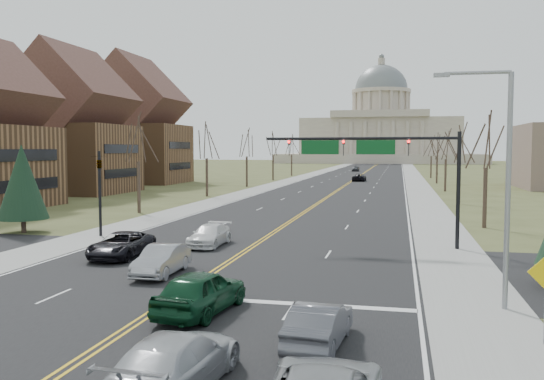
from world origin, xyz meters
The scene contains 34 objects.
ground centered at (0.00, 0.00, 0.00)m, with size 600.00×600.00×0.00m, color #454A25.
road centered at (0.00, 110.00, 0.01)m, with size 20.00×380.00×0.01m, color black.
cross_road centered at (0.00, 6.00, 0.01)m, with size 120.00×14.00×0.01m, color black.
sidewalk_left centered at (-12.00, 110.00, 0.01)m, with size 4.00×380.00×0.03m, color gray.
sidewalk_right centered at (12.00, 110.00, 0.01)m, with size 4.00×380.00×0.03m, color gray.
center_line centered at (0.00, 110.00, 0.01)m, with size 0.42×380.00×0.01m, color gold.
edge_line_left centered at (-9.80, 110.00, 0.01)m, with size 0.15×380.00×0.01m, color silver.
edge_line_right centered at (9.80, 110.00, 0.01)m, with size 0.15×380.00×0.01m, color silver.
stop_bar centered at (5.00, -1.00, 0.01)m, with size 9.50×0.50×0.01m, color silver.
capitol centered at (0.00, 249.91, 14.20)m, with size 90.00×60.00×50.00m.
signal_mast centered at (7.45, 13.50, 5.76)m, with size 12.12×0.44×7.20m.
signal_left centered at (-11.50, 13.50, 3.71)m, with size 0.32×0.36×6.00m.
street_light centered at (12.74, 0.00, 5.23)m, with size 2.90×0.25×9.07m.
tree_r_0 centered at (15.50, 24.00, 6.55)m, with size 3.74×3.74×8.50m.
tree_l_0 centered at (-15.50, 28.00, 6.94)m, with size 3.96×3.96×9.00m.
tree_r_1 centered at (15.50, 44.00, 6.55)m, with size 3.74×3.74×8.50m.
tree_l_1 centered at (-15.50, 48.00, 6.94)m, with size 3.96×3.96×9.00m.
tree_r_2 centered at (15.50, 64.00, 6.55)m, with size 3.74×3.74×8.50m.
tree_l_2 centered at (-15.50, 68.00, 6.94)m, with size 3.96×3.96×9.00m.
tree_r_3 centered at (15.50, 84.00, 6.55)m, with size 3.74×3.74×8.50m.
tree_l_3 centered at (-15.50, 88.00, 6.94)m, with size 3.96×3.96×9.00m.
tree_r_4 centered at (15.50, 104.00, 6.55)m, with size 3.74×3.74×8.50m.
tree_l_4 centered at (-15.50, 108.00, 6.94)m, with size 3.96×3.96×9.00m.
conifer_l centered at (-18.00, 14.00, 3.74)m, with size 3.64×3.64×6.50m.
bldg_left_mid centered at (-36.00, 50.00, 8.54)m, with size 15.10×14.28×20.75m.
bldg_left_far centered at (-38.00, 74.00, 9.54)m, with size 17.10×14.28×23.25m.
car_nb_inner_lead centered at (1.84, -3.09, 0.85)m, with size 1.97×4.90×1.67m, color #0C371E.
car_nb_outer_lead centered at (6.62, -5.63, 0.70)m, with size 1.45×4.16×1.37m, color #55565D.
car_nb_inner_second centered at (3.53, -9.72, 0.77)m, with size 2.11×5.19×1.51m, color #ACAFB4.
car_sb_inner_lead centered at (-2.27, 2.81, 0.73)m, with size 1.53×4.38×1.44m, color #96979D.
car_sb_outer_lead centered at (-6.35, 6.57, 0.72)m, with size 2.34×5.07×1.41m, color black.
car_sb_inner_second centered at (-2.73, 11.36, 0.68)m, with size 1.87×4.59×1.33m, color silver.
car_far_nb centered at (1.43, 88.16, 0.72)m, with size 2.36×5.13×1.43m, color black.
car_far_sb centered at (-2.97, 137.58, 0.79)m, with size 1.84×4.57×1.56m, color #4B4D52.
Camera 1 is at (9.00, -23.06, 6.12)m, focal length 38.00 mm.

